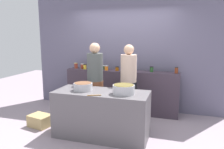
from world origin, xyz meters
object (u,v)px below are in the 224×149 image
at_px(preserve_jar_9, 131,69).
at_px(wooden_spoon, 94,95).
at_px(preserve_jar_7, 106,68).
at_px(preserve_jar_3, 90,66).
at_px(preserve_jar_11, 176,70).
at_px(preserve_jar_5, 100,67).
at_px(preserve_jar_1, 82,66).
at_px(preserve_jar_2, 85,67).
at_px(preserve_jar_6, 104,67).
at_px(preserve_jar_0, 76,66).
at_px(cook_with_tongs, 95,87).
at_px(cooking_pot_center, 124,89).
at_px(preserve_jar_10, 152,69).
at_px(cooking_pot_left, 83,87).
at_px(preserve_jar_8, 117,69).
at_px(bread_crate, 40,121).
at_px(preserve_jar_4, 93,67).
at_px(cook_in_cap, 128,89).

height_order(preserve_jar_9, wooden_spoon, preserve_jar_9).
bearing_deg(preserve_jar_7, preserve_jar_3, 171.74).
bearing_deg(wooden_spoon, preserve_jar_11, 53.23).
bearing_deg(preserve_jar_5, preserve_jar_1, -177.29).
relative_size(preserve_jar_2, preserve_jar_6, 1.25).
relative_size(preserve_jar_0, preserve_jar_1, 1.13).
bearing_deg(preserve_jar_1, cook_with_tongs, -51.72).
distance_m(preserve_jar_1, cooking_pot_center, 2.06).
height_order(preserve_jar_1, preserve_jar_6, preserve_jar_1).
xyz_separation_m(preserve_jar_7, preserve_jar_10, (1.06, 0.11, 0.00)).
relative_size(cooking_pot_left, cooking_pot_center, 0.91).
bearing_deg(cooking_pot_center, preserve_jar_8, 110.33).
distance_m(preserve_jar_1, preserve_jar_7, 0.68).
bearing_deg(preserve_jar_11, cooking_pot_left, -138.51).
xyz_separation_m(cooking_pot_left, wooden_spoon, (0.33, -0.28, -0.06)).
relative_size(preserve_jar_8, preserve_jar_9, 1.01).
relative_size(preserve_jar_5, preserve_jar_11, 0.97).
distance_m(preserve_jar_9, preserve_jar_11, 1.04).
xyz_separation_m(preserve_jar_6, wooden_spoon, (0.44, -1.75, -0.20)).
bearing_deg(preserve_jar_10, preserve_jar_0, -179.23).
bearing_deg(cooking_pot_left, cooking_pot_center, -1.54).
xyz_separation_m(wooden_spoon, bread_crate, (-1.35, 0.35, -0.74)).
bearing_deg(preserve_jar_1, preserve_jar_3, -7.19).
relative_size(preserve_jar_4, wooden_spoon, 0.47).
bearing_deg(wooden_spoon, cooking_pot_left, 139.28).
relative_size(preserve_jar_4, preserve_jar_5, 0.82).
xyz_separation_m(preserve_jar_3, bread_crate, (-0.55, -1.35, -0.97)).
bearing_deg(preserve_jar_8, cook_in_cap, -56.43).
bearing_deg(cook_with_tongs, wooden_spoon, -69.56).
bearing_deg(cook_in_cap, preserve_jar_11, 36.88).
bearing_deg(preserve_jar_2, preserve_jar_6, 12.48).
distance_m(preserve_jar_4, preserve_jar_7, 0.36).
bearing_deg(preserve_jar_9, cooking_pot_center, -82.22).
bearing_deg(preserve_jar_8, preserve_jar_10, 5.92).
height_order(preserve_jar_0, preserve_jar_9, preserve_jar_0).
height_order(preserve_jar_0, preserve_jar_10, preserve_jar_0).
distance_m(preserve_jar_6, cooking_pot_left, 1.48).
relative_size(preserve_jar_2, wooden_spoon, 0.53).
bearing_deg(preserve_jar_7, preserve_jar_2, 178.35).
xyz_separation_m(preserve_jar_8, preserve_jar_11, (1.35, 0.05, 0.02)).
height_order(preserve_jar_4, cook_with_tongs, cook_with_tongs).
bearing_deg(preserve_jar_6, preserve_jar_2, -167.52).
distance_m(cooking_pot_left, wooden_spoon, 0.44).
distance_m(preserve_jar_5, preserve_jar_7, 0.25).
relative_size(preserve_jar_1, preserve_jar_9, 1.22).
height_order(preserve_jar_4, preserve_jar_11, preserve_jar_11).
bearing_deg(preserve_jar_4, preserve_jar_7, -1.53).
bearing_deg(cook_with_tongs, preserve_jar_5, 104.72).
bearing_deg(cooking_pot_left, preserve_jar_11, 41.49).
xyz_separation_m(preserve_jar_8, cooking_pot_left, (-0.25, -1.37, -0.15)).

